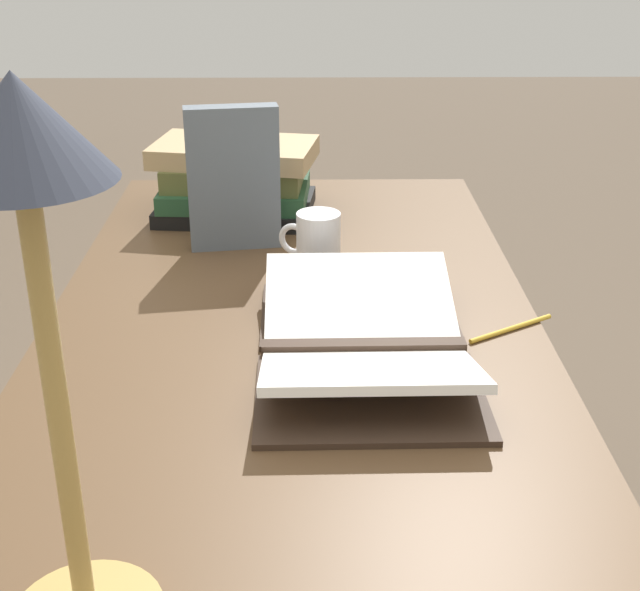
% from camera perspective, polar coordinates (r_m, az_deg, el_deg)
% --- Properties ---
extents(reading_desk, '(1.51, 0.72, 0.77)m').
position_cam_1_polar(reading_desk, '(1.29, -1.76, -6.92)').
color(reading_desk, brown).
rests_on(reading_desk, ground_plane).
extents(open_book, '(0.45, 0.29, 0.07)m').
position_cam_1_polar(open_book, '(1.19, 2.83, -2.95)').
color(open_book, '#38281E').
rests_on(open_book, reading_desk).
extents(book_stack_tall, '(0.24, 0.32, 0.14)m').
position_cam_1_polar(book_stack_tall, '(1.71, -5.44, 7.35)').
color(book_stack_tall, black).
rests_on(book_stack_tall, reading_desk).
extents(book_standing_upright, '(0.06, 0.16, 0.25)m').
position_cam_1_polar(book_standing_upright, '(1.53, -5.57, 7.46)').
color(book_standing_upright, slate).
rests_on(book_standing_upright, reading_desk).
extents(reading_lamp, '(0.13, 0.13, 0.46)m').
position_cam_1_polar(reading_lamp, '(0.64, -17.72, 2.43)').
color(reading_lamp, tan).
rests_on(reading_lamp, reading_desk).
extents(coffee_mug, '(0.07, 0.10, 0.10)m').
position_cam_1_polar(coffee_mug, '(1.44, -0.18, 3.41)').
color(coffee_mug, white).
rests_on(coffee_mug, reading_desk).
extents(pencil, '(0.09, 0.13, 0.01)m').
position_cam_1_polar(pencil, '(1.29, 12.13, -2.08)').
color(pencil, gold).
rests_on(pencil, reading_desk).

